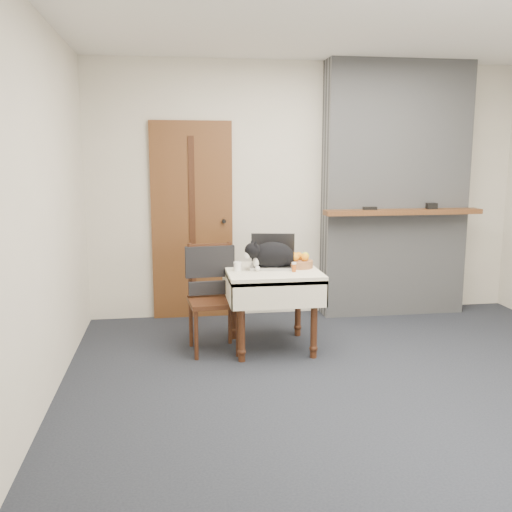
{
  "coord_description": "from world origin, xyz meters",
  "views": [
    {
      "loc": [
        -1.41,
        -3.82,
        1.65
      ],
      "look_at": [
        -0.71,
        0.83,
        0.83
      ],
      "focal_mm": 40.0,
      "sensor_mm": 36.0,
      "label": 1
    }
  ],
  "objects_px": {
    "door": "(192,221)",
    "cream_jar": "(238,266)",
    "side_table": "(272,282)",
    "pill_bottle": "(294,267)",
    "cat": "(273,256)",
    "chair": "(211,282)",
    "laptop": "(273,259)",
    "fruit_basket": "(300,262)"
  },
  "relations": [
    {
      "from": "door",
      "to": "cream_jar",
      "type": "distance_m",
      "value": 1.2
    },
    {
      "from": "side_table",
      "to": "pill_bottle",
      "type": "height_order",
      "value": "pill_bottle"
    },
    {
      "from": "cat",
      "to": "cream_jar",
      "type": "bearing_deg",
      "value": 173.4
    },
    {
      "from": "door",
      "to": "chair",
      "type": "relative_size",
      "value": 2.18
    },
    {
      "from": "laptop",
      "to": "cream_jar",
      "type": "bearing_deg",
      "value": -145.13
    },
    {
      "from": "side_table",
      "to": "cream_jar",
      "type": "height_order",
      "value": "cream_jar"
    },
    {
      "from": "chair",
      "to": "cream_jar",
      "type": "bearing_deg",
      "value": -30.78
    },
    {
      "from": "laptop",
      "to": "side_table",
      "type": "bearing_deg",
      "value": -92.1
    },
    {
      "from": "door",
      "to": "laptop",
      "type": "xyz_separation_m",
      "value": [
        0.66,
        -0.98,
        -0.23
      ]
    },
    {
      "from": "door",
      "to": "pill_bottle",
      "type": "relative_size",
      "value": 24.57
    },
    {
      "from": "door",
      "to": "pill_bottle",
      "type": "distance_m",
      "value": 1.49
    },
    {
      "from": "fruit_basket",
      "to": "side_table",
      "type": "bearing_deg",
      "value": -171.85
    },
    {
      "from": "pill_bottle",
      "to": "fruit_basket",
      "type": "relative_size",
      "value": 0.36
    },
    {
      "from": "side_table",
      "to": "fruit_basket",
      "type": "xyz_separation_m",
      "value": [
        0.25,
        0.04,
        0.16
      ]
    },
    {
      "from": "cat",
      "to": "fruit_basket",
      "type": "distance_m",
      "value": 0.25
    },
    {
      "from": "fruit_basket",
      "to": "chair",
      "type": "height_order",
      "value": "chair"
    },
    {
      "from": "side_table",
      "to": "cream_jar",
      "type": "bearing_deg",
      "value": -174.48
    },
    {
      "from": "cream_jar",
      "to": "pill_bottle",
      "type": "height_order",
      "value": "pill_bottle"
    },
    {
      "from": "pill_bottle",
      "to": "door",
      "type": "bearing_deg",
      "value": 122.56
    },
    {
      "from": "laptop",
      "to": "chair",
      "type": "bearing_deg",
      "value": -164.71
    },
    {
      "from": "side_table",
      "to": "laptop",
      "type": "bearing_deg",
      "value": 76.87
    },
    {
      "from": "side_table",
      "to": "pill_bottle",
      "type": "xyz_separation_m",
      "value": [
        0.16,
        -0.14,
        0.16
      ]
    },
    {
      "from": "cream_jar",
      "to": "laptop",
      "type": "bearing_deg",
      "value": 23.84
    },
    {
      "from": "pill_bottle",
      "to": "fruit_basket",
      "type": "xyz_separation_m",
      "value": [
        0.09,
        0.18,
        0.01
      ]
    },
    {
      "from": "laptop",
      "to": "pill_bottle",
      "type": "height_order",
      "value": "laptop"
    },
    {
      "from": "side_table",
      "to": "pill_bottle",
      "type": "bearing_deg",
      "value": -41.6
    },
    {
      "from": "laptop",
      "to": "pill_bottle",
      "type": "bearing_deg",
      "value": -51.45
    },
    {
      "from": "side_table",
      "to": "fruit_basket",
      "type": "bearing_deg",
      "value": 8.15
    },
    {
      "from": "door",
      "to": "cat",
      "type": "distance_m",
      "value": 1.27
    },
    {
      "from": "cream_jar",
      "to": "chair",
      "type": "distance_m",
      "value": 0.28
    },
    {
      "from": "laptop",
      "to": "fruit_basket",
      "type": "bearing_deg",
      "value": -8.42
    },
    {
      "from": "laptop",
      "to": "pill_bottle",
      "type": "relative_size",
      "value": 5.37
    },
    {
      "from": "laptop",
      "to": "cat",
      "type": "height_order",
      "value": "laptop"
    },
    {
      "from": "door",
      "to": "fruit_basket",
      "type": "relative_size",
      "value": 8.81
    },
    {
      "from": "laptop",
      "to": "cat",
      "type": "distance_m",
      "value": 0.11
    },
    {
      "from": "cat",
      "to": "cream_jar",
      "type": "distance_m",
      "value": 0.32
    },
    {
      "from": "cat",
      "to": "chair",
      "type": "bearing_deg",
      "value": 159.02
    },
    {
      "from": "laptop",
      "to": "fruit_basket",
      "type": "xyz_separation_m",
      "value": [
        0.22,
        -0.08,
        -0.02
      ]
    },
    {
      "from": "cat",
      "to": "chair",
      "type": "distance_m",
      "value": 0.58
    },
    {
      "from": "side_table",
      "to": "chair",
      "type": "distance_m",
      "value": 0.52
    },
    {
      "from": "cat",
      "to": "chair",
      "type": "relative_size",
      "value": 0.61
    },
    {
      "from": "cream_jar",
      "to": "pill_bottle",
      "type": "xyz_separation_m",
      "value": [
        0.46,
        -0.11,
        0.0
      ]
    }
  ]
}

